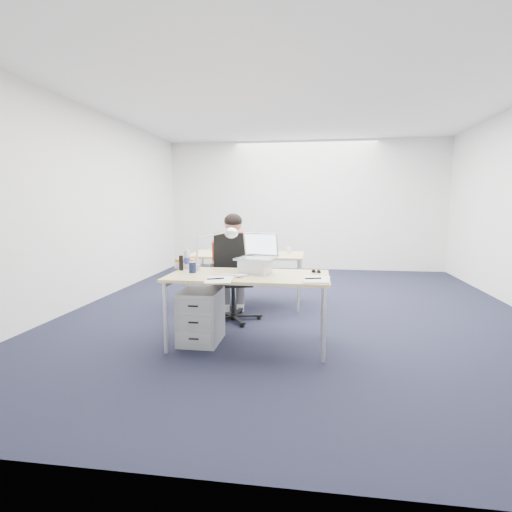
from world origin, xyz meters
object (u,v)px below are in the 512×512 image
(water_bottle, at_px, (187,258))
(dark_laptop, at_px, (240,245))
(desk_far, at_px, (247,257))
(book_stack, at_px, (187,263))
(wireless_keyboard, at_px, (234,275))
(computer_mouse, at_px, (240,276))
(drawer_pedestal_far, at_px, (204,286))
(silver_laptop, at_px, (255,254))
(sunglasses, at_px, (316,272))
(office_chair, at_px, (233,296))
(seated_person, at_px, (233,266))
(cordless_phone, at_px, (181,263))
(headphones, at_px, (257,270))
(far_cup, at_px, (289,250))
(desk_lamp, at_px, (210,248))
(drawer_pedestal_near, at_px, (201,316))
(can_koozie, at_px, (193,267))
(bear_figurine, at_px, (187,261))
(desk_near, at_px, (248,279))

(water_bottle, xyz_separation_m, dark_laptop, (0.36, 1.26, 0.02))
(water_bottle, bearing_deg, desk_far, 72.75)
(desk_far, relative_size, book_stack, 7.11)
(wireless_keyboard, distance_m, computer_mouse, 0.12)
(dark_laptop, bearing_deg, drawer_pedestal_far, 171.98)
(silver_laptop, height_order, sunglasses, silver_laptop)
(office_chair, xyz_separation_m, drawer_pedestal_far, (-0.57, 0.73, -0.04))
(seated_person, height_order, cordless_phone, seated_person)
(headphones, bearing_deg, office_chair, 135.09)
(far_cup, bearing_deg, desk_far, -166.08)
(cordless_phone, height_order, desk_lamp, desk_lamp)
(sunglasses, bearing_deg, headphones, -161.59)
(desk_lamp, bearing_deg, drawer_pedestal_near, -89.39)
(headphones, bearing_deg, sunglasses, 13.10)
(office_chair, distance_m, far_cup, 1.25)
(seated_person, relative_size, book_stack, 5.82)
(computer_mouse, height_order, water_bottle, water_bottle)
(silver_laptop, xyz_separation_m, water_bottle, (-0.78, 0.18, -0.09))
(sunglasses, distance_m, desk_lamp, 1.14)
(sunglasses, bearing_deg, can_koozie, -154.40)
(can_koozie, distance_m, far_cup, 1.98)
(seated_person, xyz_separation_m, wireless_keyboard, (0.23, -1.07, 0.08))
(desk_far, relative_size, desk_lamp, 3.34)
(computer_mouse, xyz_separation_m, book_stack, (-0.69, 0.50, 0.03))
(computer_mouse, xyz_separation_m, cordless_phone, (-0.69, 0.31, 0.06))
(office_chair, relative_size, drawer_pedestal_near, 2.00)
(computer_mouse, distance_m, far_cup, 2.00)
(drawer_pedestal_near, relative_size, can_koozie, 4.62)
(silver_laptop, xyz_separation_m, computer_mouse, (-0.11, -0.26, -0.18))
(book_stack, distance_m, sunglasses, 1.43)
(water_bottle, relative_size, bear_figurine, 1.43)
(silver_laptop, height_order, far_cup, silver_laptop)
(desk_near, bearing_deg, office_chair, 111.73)
(dark_laptop, height_order, far_cup, dark_laptop)
(sunglasses, relative_size, desk_lamp, 0.21)
(bear_figurine, xyz_separation_m, sunglasses, (1.40, -0.09, -0.07))
(headphones, height_order, water_bottle, water_bottle)
(can_koozie, bearing_deg, cordless_phone, 144.77)
(office_chair, height_order, book_stack, office_chair)
(seated_person, relative_size, sunglasses, 13.08)
(bear_figurine, bearing_deg, computer_mouse, -38.16)
(silver_laptop, relative_size, computer_mouse, 4.03)
(sunglasses, height_order, dark_laptop, dark_laptop)
(desk_near, bearing_deg, desk_lamp, 157.24)
(drawer_pedestal_near, xyz_separation_m, cordless_phone, (-0.25, 0.13, 0.54))
(office_chair, xyz_separation_m, dark_laptop, (-0.04, 0.72, 0.55))
(desk_lamp, distance_m, dark_laptop, 1.36)
(desk_near, xyz_separation_m, silver_laptop, (0.05, 0.10, 0.25))
(book_stack, bearing_deg, office_chair, 48.56)
(office_chair, bearing_deg, bear_figurine, -139.53)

